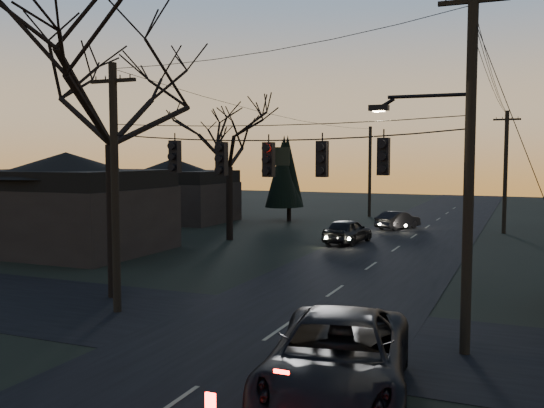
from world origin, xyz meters
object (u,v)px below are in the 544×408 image
at_px(utility_pole_far_l, 369,217).
at_px(sedan_oncoming_a, 348,231).
at_px(sedan_oncoming_b, 398,220).
at_px(utility_pole_right, 464,354).
at_px(utility_pole_far_r, 504,234).
at_px(utility_pole_left, 118,312).
at_px(suv_near, 338,359).
at_px(bare_tree_left, 110,82).

xyz_separation_m(utility_pole_far_l, sedan_oncoming_a, (2.80, -16.90, 0.76)).
height_order(utility_pole_far_l, sedan_oncoming_b, utility_pole_far_l).
xyz_separation_m(utility_pole_right, sedan_oncoming_b, (-7.30, 27.73, 0.65)).
bearing_deg(utility_pole_far_r, sedan_oncoming_b, -177.91).
xyz_separation_m(utility_pole_left, suv_near, (9.20, -4.30, 0.91)).
bearing_deg(sedan_oncoming_a, bare_tree_left, 83.89).
relative_size(utility_pole_right, bare_tree_left, 0.86).
height_order(utility_pole_left, sedan_oncoming_a, utility_pole_left).
bearing_deg(utility_pole_left, suv_near, -25.06).
bearing_deg(bare_tree_left, utility_pole_right, -7.68).
height_order(sedan_oncoming_a, sedan_oncoming_b, sedan_oncoming_a).
distance_m(utility_pole_far_l, sedan_oncoming_b, 9.29).
relative_size(utility_pole_left, sedan_oncoming_a, 1.90).
bearing_deg(sedan_oncoming_a, utility_pole_far_l, -72.83).
height_order(utility_pole_left, utility_pole_far_l, utility_pole_left).
height_order(bare_tree_left, sedan_oncoming_a, bare_tree_left).
distance_m(utility_pole_far_r, bare_tree_left, 30.39).
distance_m(utility_pole_right, suv_near, 4.96).
bearing_deg(utility_pole_far_l, sedan_oncoming_a, -80.59).
bearing_deg(utility_pole_far_l, suv_near, -77.14).
bearing_deg(utility_pole_right, utility_pole_far_l, 107.72).
relative_size(utility_pole_left, utility_pole_far_r, 1.00).
xyz_separation_m(sedan_oncoming_a, sedan_oncoming_b, (1.40, 8.63, -0.11)).
distance_m(utility_pole_far_l, suv_near, 41.35).
relative_size(utility_pole_far_r, sedan_oncoming_a, 1.90).
distance_m(utility_pole_right, sedan_oncoming_a, 21.00).
xyz_separation_m(utility_pole_far_r, bare_tree_left, (-12.99, -26.25, 8.12)).
distance_m(bare_tree_left, sedan_oncoming_b, 27.63).
xyz_separation_m(utility_pole_right, utility_pole_left, (-11.50, 0.00, 0.00)).
bearing_deg(utility_pole_left, sedan_oncoming_b, 81.39).
relative_size(sedan_oncoming_a, sedan_oncoming_b, 1.13).
distance_m(utility_pole_far_r, utility_pole_far_l, 14.01).
height_order(suv_near, sedan_oncoming_a, suv_near).
distance_m(utility_pole_left, utility_pole_far_l, 36.00).
bearing_deg(utility_pole_left, bare_tree_left, 130.30).
height_order(utility_pole_right, suv_near, utility_pole_right).
bearing_deg(sedan_oncoming_b, suv_near, 123.47).
bearing_deg(sedan_oncoming_b, utility_pole_right, 129.35).
relative_size(utility_pole_right, sedan_oncoming_b, 2.53).
bearing_deg(utility_pole_left, utility_pole_far_r, 67.67).
bearing_deg(bare_tree_left, sedan_oncoming_b, 77.66).
height_order(utility_pole_far_r, suv_near, utility_pole_far_r).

